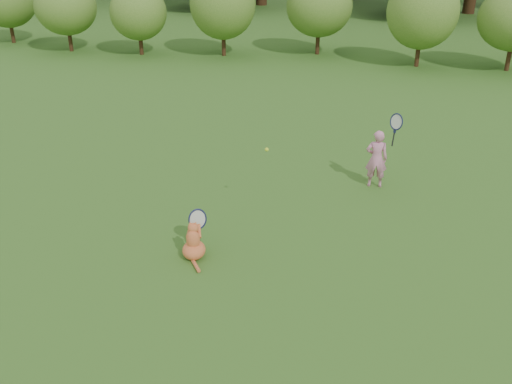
# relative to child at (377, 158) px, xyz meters

# --- Properties ---
(ground) EXTENTS (100.00, 100.00, 0.00)m
(ground) POSITION_rel_child_xyz_m (-1.96, -2.89, -0.55)
(ground) COLOR #215518
(ground) RESTS_ON ground
(shrub_row) EXTENTS (28.00, 3.00, 2.80)m
(shrub_row) POSITION_rel_child_xyz_m (-1.96, 10.11, 0.85)
(shrub_row) COLOR #447123
(shrub_row) RESTS_ON ground
(child) EXTENTS (0.59, 0.38, 1.57)m
(child) POSITION_rel_child_xyz_m (0.00, 0.00, 0.00)
(child) COLOR pink
(child) RESTS_ON ground
(cat) EXTENTS (0.43, 0.77, 0.76)m
(cat) POSITION_rel_child_xyz_m (-2.49, -2.90, -0.26)
(cat) COLOR #C24E25
(cat) RESTS_ON ground
(tennis_ball) EXTENTS (0.06, 0.06, 0.06)m
(tennis_ball) POSITION_rel_child_xyz_m (-1.71, -1.44, 0.57)
(tennis_ball) COLOR yellow
(tennis_ball) RESTS_ON ground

